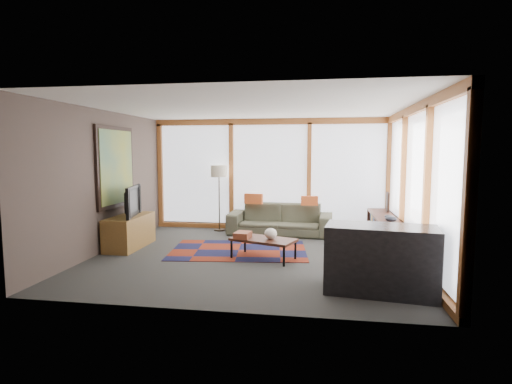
% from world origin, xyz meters
% --- Properties ---
extents(ground, '(5.50, 5.50, 0.00)m').
position_xyz_m(ground, '(0.00, 0.00, 0.00)').
color(ground, '#2B2B29').
rests_on(ground, ground).
extents(room_envelope, '(5.52, 5.02, 2.62)m').
position_xyz_m(room_envelope, '(0.49, 0.56, 1.54)').
color(room_envelope, '#4A3C36').
rests_on(room_envelope, ground).
extents(rug, '(2.66, 1.87, 0.01)m').
position_xyz_m(rug, '(-0.32, 0.34, 0.01)').
color(rug, maroon).
rests_on(rug, ground).
extents(sofa, '(2.33, 0.98, 0.67)m').
position_xyz_m(sofa, '(0.30, 1.95, 0.33)').
color(sofa, '#343527').
rests_on(sofa, ground).
extents(pillow_left, '(0.42, 0.17, 0.23)m').
position_xyz_m(pillow_left, '(-0.31, 1.98, 0.78)').
color(pillow_left, '#C65424').
rests_on(pillow_left, sofa).
extents(pillow_right, '(0.38, 0.13, 0.20)m').
position_xyz_m(pillow_right, '(0.95, 1.90, 0.77)').
color(pillow_right, '#C65424').
rests_on(pillow_right, sofa).
extents(floor_lamp, '(0.38, 0.38, 1.53)m').
position_xyz_m(floor_lamp, '(-1.14, 2.13, 0.76)').
color(floor_lamp, '#2E2215').
rests_on(floor_lamp, ground).
extents(coffee_table, '(1.20, 0.88, 0.36)m').
position_xyz_m(coffee_table, '(0.22, -0.17, 0.18)').
color(coffee_table, '#311A12').
rests_on(coffee_table, ground).
extents(book_stack, '(0.29, 0.34, 0.10)m').
position_xyz_m(book_stack, '(-0.14, -0.19, 0.41)').
color(book_stack, brown).
rests_on(book_stack, coffee_table).
extents(vase, '(0.23, 0.23, 0.19)m').
position_xyz_m(vase, '(0.35, -0.19, 0.45)').
color(vase, silver).
rests_on(vase, coffee_table).
extents(bookshelf, '(0.43, 2.38, 0.60)m').
position_xyz_m(bookshelf, '(2.43, 1.03, 0.30)').
color(bookshelf, '#311A12').
rests_on(bookshelf, ground).
extents(bowl_a, '(0.24, 0.24, 0.10)m').
position_xyz_m(bowl_a, '(2.43, 0.50, 0.65)').
color(bowl_a, black).
rests_on(bowl_a, bookshelf).
extents(bowl_b, '(0.17, 0.17, 0.07)m').
position_xyz_m(bowl_b, '(2.43, 0.82, 0.63)').
color(bowl_b, black).
rests_on(bowl_b, bookshelf).
extents(shelf_picture, '(0.05, 0.31, 0.40)m').
position_xyz_m(shelf_picture, '(2.57, 1.75, 0.80)').
color(shelf_picture, black).
rests_on(shelf_picture, bookshelf).
extents(tv_console, '(0.51, 1.23, 0.62)m').
position_xyz_m(tv_console, '(-2.44, 0.26, 0.31)').
color(tv_console, brown).
rests_on(tv_console, ground).
extents(television, '(0.35, 1.01, 0.58)m').
position_xyz_m(television, '(-2.43, 0.21, 0.91)').
color(television, black).
rests_on(television, tv_console).
extents(bar_counter, '(1.48, 0.84, 0.89)m').
position_xyz_m(bar_counter, '(1.96, -1.55, 0.44)').
color(bar_counter, black).
rests_on(bar_counter, ground).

